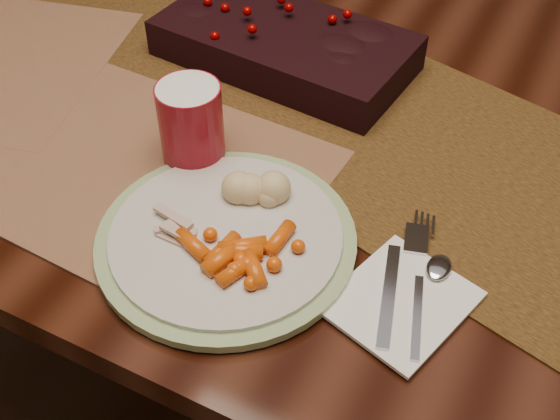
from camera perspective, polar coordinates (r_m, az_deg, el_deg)
The scene contains 13 objects.
floor at distance 1.57m, azimuth 4.44°, elevation -14.24°, with size 5.00×5.00×0.00m, color black.
dining_table at distance 1.27m, azimuth 5.38°, elevation -5.53°, with size 1.80×1.00×0.75m, color black.
table_runner at distance 1.01m, azimuth 3.93°, elevation 8.68°, with size 1.87×0.38×0.00m, color #512A10.
centerpiece at distance 1.08m, azimuth 0.38°, elevation 13.66°, with size 0.37×0.19×0.07m, color black, non-canonical shape.
placemat_main at distance 0.92m, azimuth -11.87°, elevation 3.28°, with size 0.47×0.34×0.00m, color #825C4B.
dinner_plate at distance 0.80m, azimuth -4.40°, elevation -2.30°, with size 0.30×0.30×0.02m, color silver.
baby_carrots at distance 0.77m, azimuth -3.38°, elevation -2.94°, with size 0.11×0.09×0.02m, color #D94F0A, non-canonical shape.
mashed_potatoes at distance 0.82m, azimuth -2.05°, elevation 2.00°, with size 0.07×0.06×0.04m, color tan, non-canonical shape.
turkey_shreds at distance 0.80m, azimuth -8.23°, elevation -1.32°, with size 0.08×0.06×0.02m, color #A19189, non-canonical shape.
napkin at distance 0.76m, azimuth 9.80°, elevation -7.32°, with size 0.12×0.14×0.00m, color white.
fork at distance 0.77m, azimuth 9.42°, elevation -5.59°, with size 0.03×0.18×0.00m, color silver, non-canonical shape.
spoon at distance 0.76m, azimuth 11.63°, elevation -7.23°, with size 0.03×0.14×0.00m, color silver, non-canonical shape.
red_cup at distance 0.88m, azimuth -7.22°, elevation 6.86°, with size 0.08×0.08×0.11m, color maroon.
Camera 1 is at (0.26, -0.77, 1.35)m, focal length 45.00 mm.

